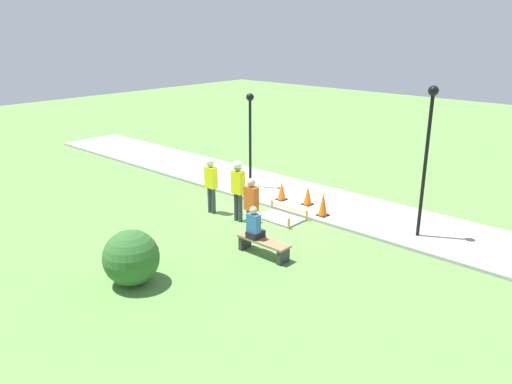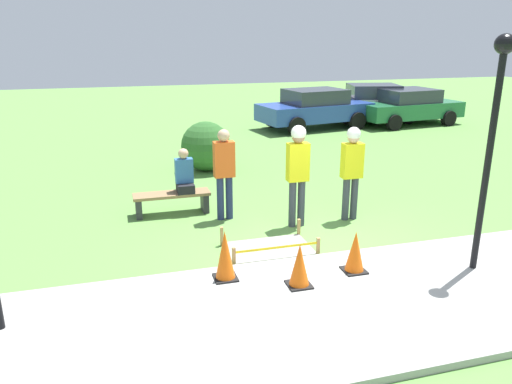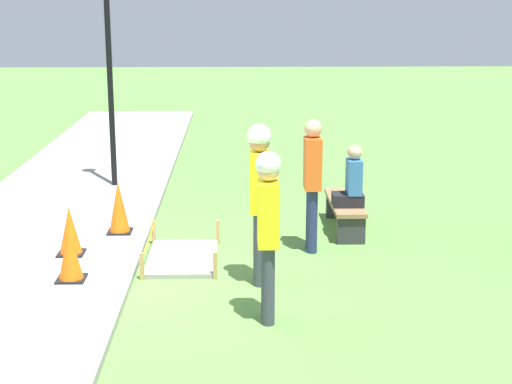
# 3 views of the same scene
# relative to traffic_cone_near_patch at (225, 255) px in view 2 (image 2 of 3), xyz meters

# --- Properties ---
(ground_plane) EXTENTS (60.00, 60.00, 0.00)m
(ground_plane) POSITION_rel_traffic_cone_near_patch_xyz_m (1.76, 0.41, -0.47)
(ground_plane) COLOR #5B8E42
(sidewalk) EXTENTS (28.00, 3.03, 0.10)m
(sidewalk) POSITION_rel_traffic_cone_near_patch_xyz_m (1.76, -1.11, -0.42)
(sidewalk) COLOR #9E9E99
(sidewalk) RESTS_ON ground_plane
(wet_concrete_patch) EXTENTS (1.48, 0.95, 0.34)m
(wet_concrete_patch) POSITION_rel_traffic_cone_near_patch_xyz_m (0.97, 0.96, -0.43)
(wet_concrete_patch) COLOR gray
(wet_concrete_patch) RESTS_ON ground_plane
(traffic_cone_near_patch) EXTENTS (0.34, 0.34, 0.75)m
(traffic_cone_near_patch) POSITION_rel_traffic_cone_near_patch_xyz_m (0.00, 0.00, 0.00)
(traffic_cone_near_patch) COLOR black
(traffic_cone_near_patch) RESTS_ON sidewalk
(traffic_cone_far_patch) EXTENTS (0.34, 0.34, 0.64)m
(traffic_cone_far_patch) POSITION_rel_traffic_cone_near_patch_xyz_m (0.97, -0.50, -0.06)
(traffic_cone_far_patch) COLOR black
(traffic_cone_far_patch) RESTS_ON sidewalk
(traffic_cone_sidewalk_edge) EXTENTS (0.34, 0.34, 0.64)m
(traffic_cone_sidewalk_edge) POSITION_rel_traffic_cone_near_patch_xyz_m (1.93, -0.30, -0.05)
(traffic_cone_sidewalk_edge) COLOR black
(traffic_cone_sidewalk_edge) RESTS_ON sidewalk
(park_bench) EXTENTS (1.55, 0.44, 0.45)m
(park_bench) POSITION_rel_traffic_cone_near_patch_xyz_m (-0.38, 3.29, -0.16)
(park_bench) COLOR #2D2D33
(park_bench) RESTS_ON ground_plane
(person_seated_on_bench) EXTENTS (0.36, 0.44, 0.89)m
(person_seated_on_bench) POSITION_rel_traffic_cone_near_patch_xyz_m (-0.10, 3.34, 0.33)
(person_seated_on_bench) COLOR black
(person_seated_on_bench) RESTS_ON park_bench
(worker_supervisor) EXTENTS (0.40, 0.28, 1.96)m
(worker_supervisor) POSITION_rel_traffic_cone_near_patch_xyz_m (1.84, 1.95, 0.73)
(worker_supervisor) COLOR #383D47
(worker_supervisor) RESTS_ON ground_plane
(worker_assistant) EXTENTS (0.40, 0.27, 1.86)m
(worker_assistant) POSITION_rel_traffic_cone_near_patch_xyz_m (2.98, 2.01, 0.65)
(worker_assistant) COLOR #383D47
(worker_assistant) RESTS_ON ground_plane
(bystander_in_orange_shirt) EXTENTS (0.40, 0.24, 1.81)m
(bystander_in_orange_shirt) POSITION_rel_traffic_cone_near_patch_xyz_m (0.60, 2.70, 0.56)
(bystander_in_orange_shirt) COLOR navy
(bystander_in_orange_shirt) RESTS_ON ground_plane
(lamppost_near) EXTENTS (0.28, 0.28, 3.45)m
(lamppost_near) POSITION_rel_traffic_cone_near_patch_xyz_m (3.76, -0.69, 1.93)
(lamppost_near) COLOR black
(lamppost_near) RESTS_ON sidewalk
(parked_car_blue) EXTENTS (4.61, 2.67, 1.52)m
(parked_car_blue) POSITION_rel_traffic_cone_near_patch_xyz_m (6.16, 11.61, 0.32)
(parked_car_blue) COLOR #28479E
(parked_car_blue) RESTS_ON ground_plane
(parked_car_green) EXTENTS (4.50, 2.59, 1.43)m
(parked_car_green) POSITION_rel_traffic_cone_near_patch_xyz_m (10.14, 11.48, 0.27)
(parked_car_green) COLOR #236B3D
(parked_car_green) RESTS_ON ground_plane
(parked_car_white) EXTENTS (4.36, 2.78, 1.51)m
(parked_car_white) POSITION_rel_traffic_cone_near_patch_xyz_m (9.28, 12.72, 0.31)
(parked_car_white) COLOR white
(parked_car_white) RESTS_ON ground_plane
(shrub_rounded_near) EXTENTS (1.33, 1.33, 1.33)m
(shrub_rounded_near) POSITION_rel_traffic_cone_near_patch_xyz_m (0.92, 6.50, 0.19)
(shrub_rounded_near) COLOR #2D6028
(shrub_rounded_near) RESTS_ON ground_plane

